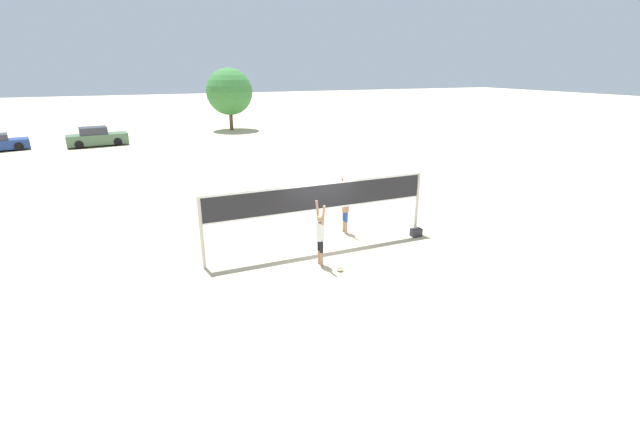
% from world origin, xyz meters
% --- Properties ---
extents(ground_plane, '(200.00, 200.00, 0.00)m').
position_xyz_m(ground_plane, '(0.00, 0.00, 0.00)').
color(ground_plane, beige).
extents(volleyball_net, '(8.25, 0.12, 2.41)m').
position_xyz_m(volleyball_net, '(0.00, 0.00, 1.74)').
color(volleyball_net, beige).
rests_on(volleyball_net, ground_plane).
extents(player_spiker, '(0.28, 0.71, 2.14)m').
position_xyz_m(player_spiker, '(-0.51, -1.24, 1.13)').
color(player_spiker, tan).
rests_on(player_spiker, ground_plane).
extents(player_blocker, '(0.28, 0.70, 2.14)m').
position_xyz_m(player_blocker, '(1.51, 1.06, 1.13)').
color(player_blocker, tan).
rests_on(player_blocker, ground_plane).
extents(volleyball, '(0.22, 0.22, 0.22)m').
position_xyz_m(volleyball, '(-0.12, -1.90, 0.11)').
color(volleyball, silver).
rests_on(volleyball, ground_plane).
extents(gear_bag, '(0.40, 0.29, 0.31)m').
position_xyz_m(gear_bag, '(3.87, -0.35, 0.16)').
color(gear_bag, '#2D2D33').
rests_on(gear_bag, ground_plane).
extents(parked_car_near, '(4.76, 2.29, 1.55)m').
position_xyz_m(parked_car_near, '(-8.76, 26.74, 0.69)').
color(parked_car_near, '#4C6B4C').
rests_on(parked_car_near, ground_plane).
extents(tree_left_cluster, '(4.63, 4.63, 6.15)m').
position_xyz_m(tree_left_cluster, '(3.46, 31.86, 3.83)').
color(tree_left_cluster, brown).
rests_on(tree_left_cluster, ground_plane).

